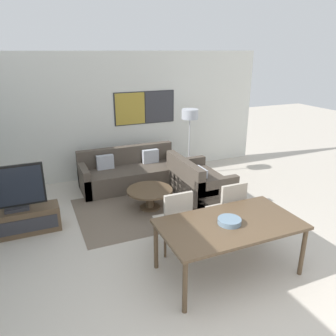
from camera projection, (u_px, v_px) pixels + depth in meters
ground_plane at (262, 332)px, 3.47m from camera, size 24.00×24.00×0.00m
wall_back at (123, 115)px, 7.49m from camera, size 7.00×0.09×2.80m
area_rug at (150, 208)px, 6.18m from camera, size 2.68×1.88×0.01m
tv_console at (19, 222)px, 5.27m from camera, size 1.25×0.39×0.42m
television at (14, 189)px, 5.08m from camera, size 0.92×0.20×0.75m
sofa_main at (130, 173)px, 7.16m from camera, size 2.15×0.88×0.81m
sofa_side at (197, 183)px, 6.61m from camera, size 0.88×1.43×0.81m
coffee_table at (150, 194)px, 6.09m from camera, size 0.85×0.85×0.39m
dining_table at (230, 227)px, 4.21m from camera, size 1.82×1.01×0.73m
dining_chair_left at (175, 218)px, 4.72m from camera, size 0.46×0.46×0.97m
dining_chair_centre at (228, 208)px, 5.02m from camera, size 0.46×0.46×0.97m
fruit_bowl at (229, 221)px, 4.15m from camera, size 0.30×0.30×0.07m
floor_lamp at (190, 119)px, 7.43m from camera, size 0.38×0.38×1.56m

